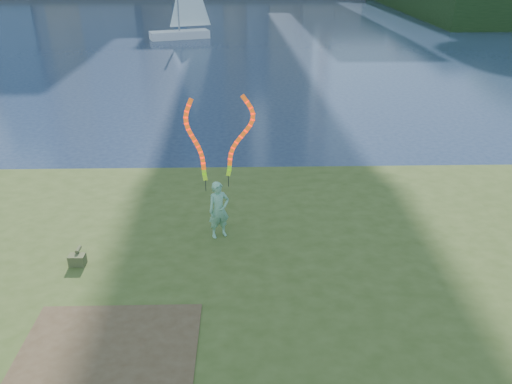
{
  "coord_description": "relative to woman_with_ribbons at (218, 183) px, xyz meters",
  "views": [
    {
      "loc": [
        0.31,
        -9.81,
        7.36
      ],
      "look_at": [
        0.56,
        1.0,
        2.02
      ],
      "focal_mm": 35.0,
      "sensor_mm": 36.0,
      "label": 1
    }
  ],
  "objects": [
    {
      "name": "dirt_patch",
      "position": [
        -1.84,
        -4.23,
        -1.43
      ],
      "size": [
        3.2,
        3.0,
        0.02
      ],
      "primitive_type": "cube",
      "color": "#47331E",
      "rests_on": "grassy_knoll"
    },
    {
      "name": "ground",
      "position": [
        0.36,
        -1.03,
        -2.24
      ],
      "size": [
        320.0,
        320.0,
        0.0
      ],
      "primitive_type": "plane",
      "color": "#19253F",
      "rests_on": "ground"
    },
    {
      "name": "canvas_bag",
      "position": [
        -3.19,
        -1.22,
        -1.3
      ],
      "size": [
        0.37,
        0.42,
        0.34
      ],
      "rotation": [
        0.0,
        0.0,
        -0.03
      ],
      "color": "#444627",
      "rests_on": "grassy_knoll"
    },
    {
      "name": "woman_with_ribbons",
      "position": [
        0.0,
        0.0,
        0.0
      ],
      "size": [
        1.82,
        0.85,
        3.88
      ],
      "rotation": [
        0.0,
        0.0,
        0.43
      ],
      "color": "#15743B",
      "rests_on": "grassy_knoll"
    },
    {
      "name": "grassy_knoll",
      "position": [
        0.36,
        -3.33,
        -1.91
      ],
      "size": [
        20.0,
        18.0,
        0.8
      ],
      "color": "#384719",
      "rests_on": "ground"
    },
    {
      "name": "sailboat",
      "position": [
        -4.74,
        35.05,
        -0.82
      ],
      "size": [
        5.45,
        3.19,
        8.28
      ],
      "rotation": [
        0.0,
        0.0,
        0.32
      ],
      "color": "white",
      "rests_on": "ground"
    }
  ]
}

